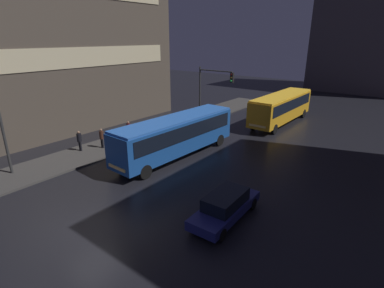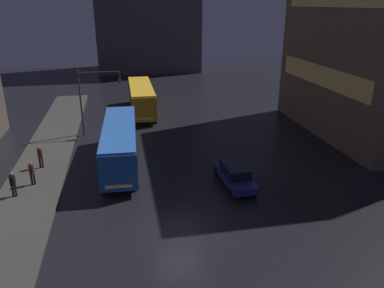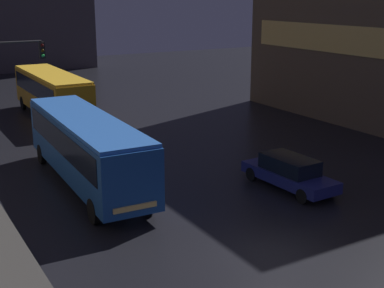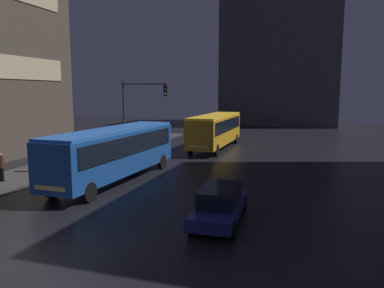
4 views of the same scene
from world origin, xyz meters
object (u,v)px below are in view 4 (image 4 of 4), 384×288
at_px(traffic_light_main, 139,105).
at_px(bus_far, 215,128).
at_px(pedestrian_near, 36,156).
at_px(pedestrian_mid, 1,165).
at_px(car_taxi, 220,204).
at_px(bus_near, 115,149).

bearing_deg(traffic_light_main, bus_far, 56.15).
distance_m(pedestrian_near, pedestrian_mid, 2.87).
height_order(car_taxi, pedestrian_near, pedestrian_near).
height_order(car_taxi, traffic_light_main, traffic_light_main).
relative_size(bus_near, car_taxi, 2.37).
bearing_deg(bus_far, traffic_light_main, 56.53).
height_order(bus_far, pedestrian_mid, bus_far).
distance_m(pedestrian_mid, traffic_light_main, 11.40).
distance_m(bus_far, traffic_light_main, 8.58).
bearing_deg(pedestrian_near, pedestrian_mid, 111.69).
xyz_separation_m(car_taxi, traffic_light_main, (-9.68, 12.54, 3.54)).
height_order(bus_far, pedestrian_near, bus_far).
distance_m(pedestrian_near, traffic_light_main, 8.89).
relative_size(car_taxi, traffic_light_main, 0.77).
relative_size(bus_far, pedestrian_near, 6.48).
distance_m(car_taxi, pedestrian_mid, 13.88).
distance_m(car_taxi, pedestrian_near, 14.60).
distance_m(bus_near, pedestrian_near, 6.01).
xyz_separation_m(bus_far, pedestrian_near, (-8.55, -14.18, -0.82)).
bearing_deg(traffic_light_main, pedestrian_mid, -111.41).
bearing_deg(bus_near, bus_far, -98.04).
distance_m(bus_far, pedestrian_mid, 19.11).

